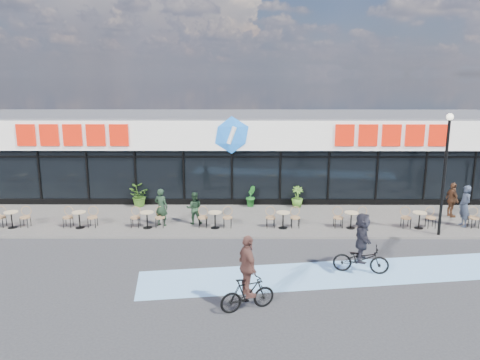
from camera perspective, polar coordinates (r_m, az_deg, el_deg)
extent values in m
plane|color=#28282B|center=(18.00, -1.45, -9.37)|extent=(120.00, 120.00, 0.00)
cube|color=#56524C|center=(22.21, -1.11, -4.87)|extent=(44.00, 5.00, 0.10)
cube|color=#71A5D5|center=(16.97, 12.28, -11.08)|extent=(14.17, 4.13, 0.01)
cube|color=black|center=(27.19, -0.85, 1.57)|extent=(30.00, 6.00, 3.00)
cube|color=white|center=(26.69, -0.87, 6.25)|extent=(30.60, 6.30, 1.50)
cube|color=#47474C|center=(26.76, -0.87, 7.99)|extent=(30.60, 6.30, 0.10)
cube|color=navy|center=(23.92, -1.00, 3.80)|extent=(30.60, 0.08, 0.18)
cube|color=black|center=(24.00, -1.00, 2.86)|extent=(30.00, 0.06, 0.08)
cube|color=black|center=(24.55, -0.98, -2.78)|extent=(30.00, 0.10, 0.40)
cube|color=#BD1807|center=(25.05, -19.72, 5.19)|extent=(5.63, 0.18, 1.10)
cube|color=#BD1807|center=(24.71, 17.95, 5.22)|extent=(5.63, 0.18, 1.10)
ellipsoid|color=blue|center=(23.56, -1.02, 5.50)|extent=(1.90, 0.24, 1.90)
cylinder|color=black|center=(26.41, -23.23, 0.19)|extent=(0.10, 0.10, 3.00)
cylinder|color=black|center=(25.51, -18.08, 0.19)|extent=(0.10, 0.10, 3.00)
cylinder|color=black|center=(24.84, -12.60, 0.18)|extent=(0.10, 0.10, 3.00)
cylinder|color=black|center=(24.41, -6.87, 0.18)|extent=(0.10, 0.10, 3.00)
cylinder|color=black|center=(24.22, -0.99, 0.18)|extent=(0.10, 0.10, 3.00)
cylinder|color=black|center=(24.30, 4.92, 0.17)|extent=(0.10, 0.10, 3.00)
cylinder|color=black|center=(24.63, 10.73, 0.16)|extent=(0.10, 0.10, 3.00)
cylinder|color=black|center=(25.20, 16.32, 0.15)|extent=(0.10, 0.10, 3.00)
cylinder|color=black|center=(26.00, 21.63, 0.14)|extent=(0.10, 0.10, 3.00)
cylinder|color=black|center=(27.01, 26.57, 0.13)|extent=(0.10, 0.10, 3.00)
cylinder|color=black|center=(21.16, 23.60, 0.16)|extent=(0.12, 0.12, 4.91)
sphere|color=#FFF2CC|center=(20.80, 24.23, 7.04)|extent=(0.28, 0.28, 0.28)
cylinder|color=tan|center=(23.08, -26.14, -3.54)|extent=(0.60, 0.60, 0.04)
cylinder|color=black|center=(23.18, -26.06, -4.37)|extent=(0.06, 0.06, 0.70)
cylinder|color=black|center=(23.28, -25.97, -5.22)|extent=(0.40, 0.40, 0.02)
cylinder|color=tan|center=(21.91, -19.05, -3.74)|extent=(0.60, 0.60, 0.04)
cylinder|color=black|center=(22.01, -18.98, -4.61)|extent=(0.06, 0.06, 0.70)
cylinder|color=black|center=(22.12, -18.92, -5.50)|extent=(0.40, 0.40, 0.02)
cylinder|color=tan|center=(21.11, -11.29, -3.89)|extent=(0.60, 0.60, 0.04)
cylinder|color=black|center=(21.21, -11.24, -4.79)|extent=(0.06, 0.06, 0.70)
cylinder|color=black|center=(21.32, -11.20, -5.72)|extent=(0.40, 0.40, 0.02)
cylinder|color=tan|center=(20.72, -3.07, -3.97)|extent=(0.60, 0.60, 0.04)
cylinder|color=black|center=(20.82, -3.06, -4.89)|extent=(0.06, 0.06, 0.70)
cylinder|color=black|center=(20.93, -3.05, -5.83)|extent=(0.40, 0.40, 0.02)
cylinder|color=tan|center=(20.76, 5.28, -3.97)|extent=(0.60, 0.60, 0.04)
cylinder|color=black|center=(20.87, 5.27, -4.89)|extent=(0.06, 0.06, 0.70)
cylinder|color=black|center=(20.98, 5.25, -5.83)|extent=(0.40, 0.40, 0.02)
cylinder|color=tan|center=(21.24, 13.43, -3.89)|extent=(0.60, 0.60, 0.04)
cylinder|color=black|center=(21.34, 13.38, -4.79)|extent=(0.06, 0.06, 0.70)
cylinder|color=black|center=(21.45, 13.33, -5.71)|extent=(0.40, 0.40, 0.02)
cylinder|color=tan|center=(22.12, 21.07, -3.74)|extent=(0.60, 0.60, 0.04)
cylinder|color=black|center=(22.22, 21.00, -4.61)|extent=(0.06, 0.06, 0.70)
cylinder|color=black|center=(22.32, 20.93, -5.49)|extent=(0.40, 0.40, 0.02)
imported|color=#345B1A|center=(24.65, -12.35, -1.89)|extent=(1.17, 1.06, 1.14)
imported|color=#19581C|center=(24.14, 1.29, -2.00)|extent=(0.52, 0.62, 1.05)
imported|color=#3D691E|center=(24.21, 7.00, -2.04)|extent=(0.72, 0.72, 1.06)
imported|color=black|center=(21.32, -9.58, -3.28)|extent=(0.72, 0.58, 1.71)
imported|color=#1A2F1D|center=(21.39, -5.61, -3.42)|extent=(0.76, 0.61, 1.48)
imported|color=#272F3D|center=(23.16, 25.71, -2.88)|extent=(0.47, 0.70, 1.88)
imported|color=#4B2C1A|center=(24.46, 24.44, -2.23)|extent=(0.52, 1.02, 1.67)
imported|color=black|center=(17.02, 14.52, -9.31)|extent=(2.00, 1.02, 1.00)
imported|color=#212129|center=(16.74, 14.67, -6.74)|extent=(0.81, 1.66, 1.72)
imported|color=black|center=(14.05, 0.92, -13.74)|extent=(1.76, 1.07, 1.02)
imported|color=brown|center=(13.68, 0.93, -10.48)|extent=(0.82, 1.18, 1.86)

